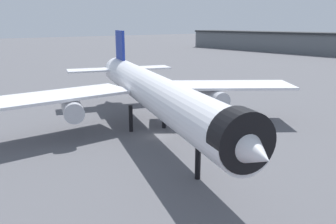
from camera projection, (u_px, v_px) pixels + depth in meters
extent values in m
plane|color=#56565B|center=(158.00, 136.00, 59.68)|extent=(900.00, 900.00, 0.00)
cylinder|color=white|center=(152.00, 91.00, 58.88)|extent=(57.87, 26.70, 6.03)
cone|color=white|center=(248.00, 148.00, 31.73)|extent=(8.29, 7.87, 5.91)
cone|color=white|center=(117.00, 70.00, 86.03)|extent=(9.35, 8.12, 5.72)
cylinder|color=black|center=(241.00, 140.00, 32.72)|extent=(4.69, 6.65, 6.09)
cube|color=white|center=(224.00, 85.00, 68.62)|extent=(24.20, 26.89, 0.48)
cylinder|color=#B7BAC1|center=(212.00, 97.00, 66.76)|extent=(8.97, 6.05, 3.31)
cube|color=white|center=(51.00, 97.00, 57.86)|extent=(10.79, 27.23, 0.48)
cylinder|color=#B7BAC1|center=(72.00, 108.00, 58.11)|extent=(8.97, 6.05, 3.31)
cube|color=navy|center=(120.00, 52.00, 80.48)|extent=(6.90, 3.09, 9.64)
cube|color=white|center=(147.00, 68.00, 84.87)|extent=(8.81, 11.93, 0.36)
cube|color=white|center=(91.00, 70.00, 80.37)|extent=(8.81, 11.93, 0.36)
cylinder|color=black|center=(198.00, 161.00, 42.86)|extent=(0.72, 0.72, 4.82)
cylinder|color=black|center=(164.00, 115.00, 63.99)|extent=(0.72, 0.72, 4.82)
cylinder|color=black|center=(131.00, 119.00, 61.91)|extent=(0.72, 0.72, 4.82)
cone|color=#F2600C|center=(22.00, 102.00, 84.78)|extent=(0.46, 0.46, 0.57)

